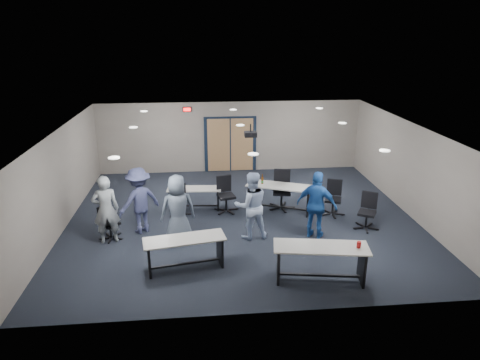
{
  "coord_description": "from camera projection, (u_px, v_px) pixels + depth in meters",
  "views": [
    {
      "loc": [
        -1.15,
        -11.47,
        5.27
      ],
      "look_at": [
        -0.08,
        -0.3,
        1.29
      ],
      "focal_mm": 32.0,
      "sensor_mm": 36.0,
      "label": 1
    }
  ],
  "objects": [
    {
      "name": "table_front_left",
      "position": [
        185.0,
        248.0,
        9.82
      ],
      "size": [
        1.94,
        0.94,
        0.75
      ],
      "rotation": [
        0.0,
        0.0,
        0.18
      ],
      "color": "#ADAAA3",
      "rests_on": "floor"
    },
    {
      "name": "ceiling_can_lights",
      "position": [
        241.0,
        127.0,
        11.96
      ],
      "size": [
        6.24,
        5.74,
        0.02
      ],
      "primitive_type": null,
      "color": "white",
      "rests_on": "ceiling"
    },
    {
      "name": "chair_back_c",
      "position": [
        282.0,
        190.0,
        13.09
      ],
      "size": [
        0.87,
        0.87,
        1.2
      ],
      "primitive_type": null,
      "rotation": [
        0.0,
        0.0,
        -0.17
      ],
      "color": "black",
      "rests_on": "floor"
    },
    {
      "name": "table_front_right",
      "position": [
        321.0,
        257.0,
        9.32
      ],
      "size": [
        2.13,
        1.0,
        0.97
      ],
      "rotation": [
        0.0,
        0.0,
        -0.16
      ],
      "color": "#ADAAA3",
      "rests_on": "floor"
    },
    {
      "name": "ceiling",
      "position": [
        242.0,
        128.0,
        11.72
      ],
      "size": [
        10.0,
        9.0,
        0.04
      ],
      "primitive_type": "cube",
      "color": "silver",
      "rests_on": "back_wall"
    },
    {
      "name": "chair_loose_right",
      "position": [
        367.0,
        212.0,
        11.77
      ],
      "size": [
        0.88,
        0.88,
        1.03
      ],
      "primitive_type": null,
      "rotation": [
        0.0,
        0.0,
        -0.53
      ],
      "color": "black",
      "rests_on": "floor"
    },
    {
      "name": "chair_back_a",
      "position": [
        179.0,
        201.0,
        12.62
      ],
      "size": [
        0.62,
        0.62,
        0.95
      ],
      "primitive_type": null,
      "rotation": [
        0.0,
        0.0,
        -0.03
      ],
      "color": "black",
      "rests_on": "floor"
    },
    {
      "name": "person_navy",
      "position": [
        317.0,
        205.0,
        11.17
      ],
      "size": [
        1.15,
        0.94,
        1.83
      ],
      "primitive_type": "imported",
      "rotation": [
        0.0,
        0.0,
        2.59
      ],
      "color": "#1C4F9F",
      "rests_on": "floor"
    },
    {
      "name": "person_back",
      "position": [
        139.0,
        201.0,
        11.47
      ],
      "size": [
        1.36,
        1.24,
        1.83
      ],
      "primitive_type": "imported",
      "rotation": [
        0.0,
        0.0,
        3.76
      ],
      "color": "#3A3F69",
      "rests_on": "floor"
    },
    {
      "name": "table_back_right",
      "position": [
        280.0,
        193.0,
        12.96
      ],
      "size": [
        2.11,
        1.39,
        1.12
      ],
      "rotation": [
        0.0,
        0.0,
        -0.39
      ],
      "color": "#ADAAA3",
      "rests_on": "floor"
    },
    {
      "name": "floor",
      "position": [
        242.0,
        218.0,
        12.62
      ],
      "size": [
        10.0,
        10.0,
        0.0
      ],
      "primitive_type": "plane",
      "color": "black",
      "rests_on": "ground"
    },
    {
      "name": "exit_sign",
      "position": [
        187.0,
        109.0,
        15.83
      ],
      "size": [
        0.32,
        0.07,
        0.18
      ],
      "color": "black",
      "rests_on": "back_wall"
    },
    {
      "name": "chair_back_d",
      "position": [
        333.0,
        198.0,
        12.67
      ],
      "size": [
        0.85,
        0.85,
        1.05
      ],
      "primitive_type": null,
      "rotation": [
        0.0,
        0.0,
        -0.36
      ],
      "color": "black",
      "rests_on": "floor"
    },
    {
      "name": "double_door",
      "position": [
        230.0,
        145.0,
        16.46
      ],
      "size": [
        2.0,
        0.07,
        2.2
      ],
      "color": "black",
      "rests_on": "back_wall"
    },
    {
      "name": "left_wall",
      "position": [
        61.0,
        180.0,
        11.72
      ],
      "size": [
        0.04,
        9.0,
        2.7
      ],
      "primitive_type": "cube",
      "color": "gray",
      "rests_on": "floor"
    },
    {
      "name": "chair_loose_left",
      "position": [
        110.0,
        223.0,
        11.21
      ],
      "size": [
        0.81,
        0.81,
        0.92
      ],
      "primitive_type": null,
      "rotation": [
        0.0,
        0.0,
        0.9
      ],
      "color": "black",
      "rests_on": "floor"
    },
    {
      "name": "front_wall",
      "position": [
        266.0,
        252.0,
        7.95
      ],
      "size": [
        10.0,
        0.04,
        2.7
      ],
      "primitive_type": "cube",
      "color": "gray",
      "rests_on": "floor"
    },
    {
      "name": "back_wall",
      "position": [
        230.0,
        137.0,
        16.39
      ],
      "size": [
        10.0,
        0.04,
        2.7
      ],
      "primitive_type": "cube",
      "color": "gray",
      "rests_on": "floor"
    },
    {
      "name": "person_gray",
      "position": [
        106.0,
        210.0,
        10.89
      ],
      "size": [
        0.74,
        0.56,
        1.83
      ],
      "primitive_type": "imported",
      "rotation": [
        0.0,
        0.0,
        3.35
      ],
      "color": "#8E979B",
      "rests_on": "floor"
    },
    {
      "name": "person_plaid",
      "position": [
        178.0,
        209.0,
        10.91
      ],
      "size": [
        0.97,
        0.72,
        1.83
      ],
      "primitive_type": "imported",
      "rotation": [
        0.0,
        0.0,
        3.3
      ],
      "color": "slate",
      "rests_on": "floor"
    },
    {
      "name": "ceiling_projector",
      "position": [
        251.0,
        134.0,
        12.31
      ],
      "size": [
        0.35,
        0.32,
        0.37
      ],
      "color": "black",
      "rests_on": "ceiling"
    },
    {
      "name": "table_back_left",
      "position": [
        194.0,
        195.0,
        13.13
      ],
      "size": [
        1.68,
        0.68,
        0.67
      ],
      "rotation": [
        0.0,
        0.0,
        -0.08
      ],
      "color": "#ADAAA3",
      "rests_on": "floor"
    },
    {
      "name": "chair_back_b",
      "position": [
        226.0,
        195.0,
        12.88
      ],
      "size": [
        0.83,
        0.83,
        1.09
      ],
      "primitive_type": null,
      "rotation": [
        0.0,
        0.0,
        0.24
      ],
      "color": "black",
      "rests_on": "floor"
    },
    {
      "name": "person_lightblue",
      "position": [
        251.0,
        205.0,
        11.15
      ],
      "size": [
        0.97,
        0.8,
        1.83
      ],
      "primitive_type": "imported",
      "rotation": [
        0.0,
        0.0,
        3.27
      ],
      "color": "#B4C9EE",
      "rests_on": "floor"
    },
    {
      "name": "right_wall",
      "position": [
        410.0,
        169.0,
        12.62
      ],
      "size": [
        0.04,
        9.0,
        2.7
      ],
      "primitive_type": "cube",
      "color": "gray",
      "rests_on": "floor"
    }
  ]
}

